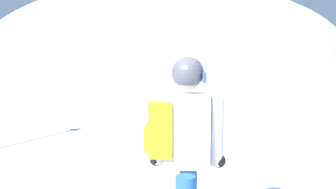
{
  "coord_description": "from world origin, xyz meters",
  "views": [
    {
      "loc": [
        0.44,
        -3.57,
        1.88
      ],
      "look_at": [
        0.18,
        2.73,
        1.0
      ],
      "focal_mm": 46.18,
      "sensor_mm": 36.0,
      "label": 1
    }
  ],
  "objects": [
    {
      "name": "ridge_peak_main",
      "position": [
        -1.4,
        33.31,
        0.0
      ],
      "size": [
        29.94,
        26.95,
        12.31
      ],
      "color": "white",
      "rests_on": "ground"
    },
    {
      "name": "snowboarder_main",
      "position": [
        0.42,
        -0.27,
        0.92
      ],
      "size": [
        0.64,
        1.84,
        1.71
      ],
      "color": "yellow",
      "rests_on": "ground"
    }
  ]
}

